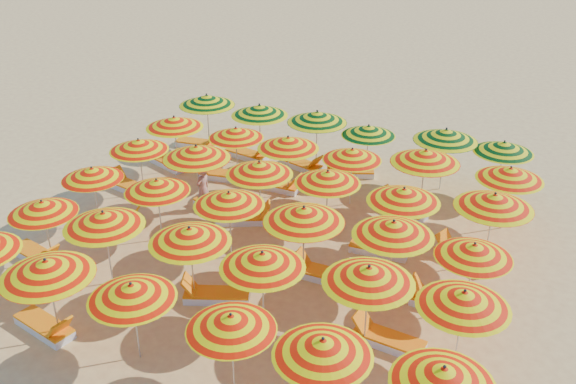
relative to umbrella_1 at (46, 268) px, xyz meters
The scene contains 58 objects.
ground 7.05m from the umbrella_1, 60.81° to the left, with size 120.00×120.00×0.00m, color #F0C36A.
umbrella_1 is the anchor object (origin of this frame).
umbrella_2 2.16m from the umbrella_1, ahead, with size 2.27×2.27×2.10m.
umbrella_3 4.62m from the umbrella_1, ahead, with size 2.39×2.39×2.04m.
umbrella_4 6.65m from the umbrella_1, ahead, with size 2.10×2.10×2.13m.
umbrella_5 8.95m from the umbrella_1, ahead, with size 2.65×2.65×2.12m.
umbrella_6 3.60m from the umbrella_1, 133.36° to the left, with size 2.18×2.18×2.03m.
umbrella_7 2.43m from the umbrella_1, 95.91° to the left, with size 2.82×2.82×2.25m.
umbrella_8 3.42m from the umbrella_1, 49.87° to the left, with size 2.62×2.62×2.23m.
umbrella_9 4.91m from the umbrella_1, 28.17° to the left, with size 2.32×2.32×2.19m.
umbrella_10 7.30m from the umbrella_1, 20.86° to the left, with size 2.43×2.43×2.26m.
umbrella_11 9.31m from the umbrella_1, 16.22° to the left, with size 2.68×2.68×2.18m.
umbrella_12 5.60m from the umbrella_1, 117.77° to the left, with size 2.32×2.32×2.01m.
umbrella_13 4.91m from the umbrella_1, 92.86° to the left, with size 2.34×2.34×2.07m.
umbrella_14 5.30m from the umbrella_1, 66.06° to the left, with size 2.18×2.18×2.15m.
umbrella_15 6.40m from the umbrella_1, 45.26° to the left, with size 2.20×2.20×2.32m.
umbrella_16 8.38m from the umbrella_1, 35.45° to the left, with size 2.48×2.48×2.24m.
umbrella_17 10.09m from the umbrella_1, 28.75° to the left, with size 2.33×2.33×2.04m.
umbrella_18 7.63m from the umbrella_1, 108.76° to the left, with size 2.52×2.52×2.10m.
umbrella_19 7.02m from the umbrella_1, 90.99° to the left, with size 2.46×2.46×2.33m.
umbrella_20 7.24m from the umbrella_1, 72.89° to the left, with size 2.15×2.15×2.20m.
umbrella_21 8.39m from the umbrella_1, 59.69° to the left, with size 2.49×2.49×2.13m.
umbrella_22 9.52m from the umbrella_1, 45.90° to the left, with size 2.33×2.33×2.21m.
umbrella_23 11.58m from the umbrella_1, 38.84° to the left, with size 2.65×2.65×2.30m.
umbrella_24 9.63m from the umbrella_1, 104.17° to the left, with size 2.67×2.67×2.20m.
umbrella_25 9.50m from the umbrella_1, 89.79° to the left, with size 1.97×1.97×2.07m.
umbrella_26 9.38m from the umbrella_1, 76.61° to the left, with size 2.58×2.58×2.20m.
umbrella_27 10.26m from the umbrella_1, 64.87° to the left, with size 2.11×2.11×2.06m.
umbrella_28 11.59m from the umbrella_1, 54.83° to the left, with size 2.85×2.85×2.33m.
umbrella_29 13.28m from the umbrella_1, 45.89° to the left, with size 2.37×2.37×2.15m.
umbrella_30 11.90m from the umbrella_1, 101.20° to the left, with size 2.41×2.41×2.31m.
umbrella_31 11.49m from the umbrella_1, 89.86° to the left, with size 2.68×2.68×2.27m.
umbrella_32 11.75m from the umbrella_1, 78.63° to the left, with size 2.46×2.46×2.32m.
umbrella_33 12.31m from the umbrella_1, 69.77° to the left, with size 2.28×2.28×2.05m.
umbrella_34 13.49m from the umbrella_1, 59.00° to the left, with size 2.84×2.84×2.32m.
umbrella_35 14.65m from the umbrella_1, 52.83° to the left, with size 2.49×2.49×2.11m.
lounger_0 1.94m from the umbrella_1, behind, with size 1.82×0.98×0.69m.
lounger_3 4.33m from the umbrella_1, 139.43° to the left, with size 1.82×0.99×0.69m.
lounger_4 4.33m from the umbrella_1, 46.02° to the left, with size 1.83×1.15×0.69m.
lounger_5 8.06m from the umbrella_1, 20.91° to the left, with size 1.79×0.80×0.69m.
lounger_6 5.62m from the umbrella_1, 112.32° to the left, with size 1.83×1.13×0.69m.
lounger_7 7.18m from the umbrella_1, 43.73° to the left, with size 1.75×0.65×0.69m.
lounger_8 8.00m from the umbrella_1, 36.76° to the left, with size 1.82×1.00×0.69m.
lounger_9 9.72m from the umbrella_1, 30.14° to the left, with size 1.74×0.62×0.69m.
lounger_10 8.11m from the umbrella_1, 112.76° to the left, with size 1.82×0.98×0.69m.
lounger_11 7.40m from the umbrella_1, 86.19° to the left, with size 1.83×1.11×0.69m.
lounger_12 7.23m from the umbrella_1, 76.55° to the left, with size 1.82×1.26×0.69m.
lounger_13 9.24m from the umbrella_1, 47.40° to the left, with size 1.75×0.63×0.69m.
lounger_14 11.19m from the umbrella_1, 40.19° to the left, with size 1.82×1.23×0.69m.
lounger_15 10.19m from the umbrella_1, 107.14° to the left, with size 1.82×1.19×0.69m.
lounger_16 9.57m from the umbrella_1, 93.45° to the left, with size 1.79×0.78×0.69m.
lounger_17 9.68m from the umbrella_1, 79.88° to the left, with size 1.76×0.67×0.69m.
lounger_18 11.28m from the umbrella_1, 56.83° to the left, with size 1.82×1.21×0.69m.
lounger_19 12.11m from the umbrella_1, 103.59° to the left, with size 1.78×0.74×0.69m.
lounger_20 11.55m from the umbrella_1, 92.39° to the left, with size 1.81×0.91×0.69m.
lounger_21 11.60m from the umbrella_1, 80.89° to the left, with size 1.83×1.10×0.69m.
lounger_22 12.09m from the umbrella_1, 72.17° to the left, with size 1.83×1.14×0.69m.
beachgoer_a 7.18m from the umbrella_1, 89.94° to the left, with size 0.56×0.37×1.53m, color tan.
Camera 1 is at (6.42, -15.04, 10.18)m, focal length 40.00 mm.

